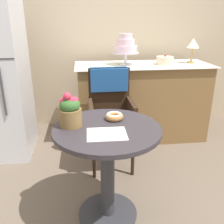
{
  "coord_description": "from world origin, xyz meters",
  "views": [
    {
      "loc": [
        -0.14,
        -1.48,
        1.39
      ],
      "look_at": [
        0.05,
        0.15,
        0.77
      ],
      "focal_mm": 39.59,
      "sensor_mm": 36.0,
      "label": 1
    }
  ],
  "objects": [
    {
      "name": "ground_plane",
      "position": [
        0.0,
        0.0,
        0.0
      ],
      "size": [
        8.0,
        8.0,
        0.0
      ],
      "primitive_type": "plane",
      "color": "#6B5B4C"
    },
    {
      "name": "paper_napkin",
      "position": [
        -0.01,
        -0.1,
        0.72
      ],
      "size": [
        0.25,
        0.2,
        0.0
      ],
      "primitive_type": "cube",
      "rotation": [
        0.0,
        0.0,
        -0.02
      ],
      "color": "white",
      "rests_on": "cafe_table"
    },
    {
      "name": "tiered_cake_stand",
      "position": [
        0.34,
        1.3,
        1.1
      ],
      "size": [
        0.3,
        0.3,
        0.34
      ],
      "color": "silver",
      "rests_on": "display_counter"
    },
    {
      "name": "table_lamp",
      "position": [
        1.13,
        1.33,
        1.12
      ],
      "size": [
        0.15,
        0.15,
        0.28
      ],
      "color": "#B28C47",
      "rests_on": "display_counter"
    },
    {
      "name": "back_wall",
      "position": [
        0.0,
        1.85,
        1.35
      ],
      "size": [
        4.8,
        0.1,
        2.7
      ],
      "primitive_type": "cube",
      "color": "#C1AD8E",
      "rests_on": "ground"
    },
    {
      "name": "display_counter",
      "position": [
        0.55,
        1.3,
        0.45
      ],
      "size": [
        1.56,
        0.62,
        0.9
      ],
      "color": "olive",
      "rests_on": "ground"
    },
    {
      "name": "cafe_table",
      "position": [
        0.0,
        0.0,
        0.51
      ],
      "size": [
        0.72,
        0.72,
        0.72
      ],
      "color": "#332D33",
      "rests_on": "ground"
    },
    {
      "name": "wicker_chair",
      "position": [
        0.1,
        0.75,
        0.64
      ],
      "size": [
        0.42,
        0.45,
        0.95
      ],
      "rotation": [
        0.0,
        0.0,
        -0.09
      ],
      "color": "#332114",
      "rests_on": "ground"
    },
    {
      "name": "round_layer_cake",
      "position": [
        0.79,
        1.26,
        0.95
      ],
      "size": [
        0.2,
        0.2,
        0.11
      ],
      "color": "beige",
      "rests_on": "display_counter"
    },
    {
      "name": "donut_front",
      "position": [
        0.06,
        0.13,
        0.75
      ],
      "size": [
        0.13,
        0.13,
        0.05
      ],
      "color": "#AD7542",
      "rests_on": "cafe_table"
    },
    {
      "name": "flower_vase",
      "position": [
        -0.24,
        0.05,
        0.83
      ],
      "size": [
        0.15,
        0.15,
        0.24
      ],
      "color": "brown",
      "rests_on": "cafe_table"
    }
  ]
}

